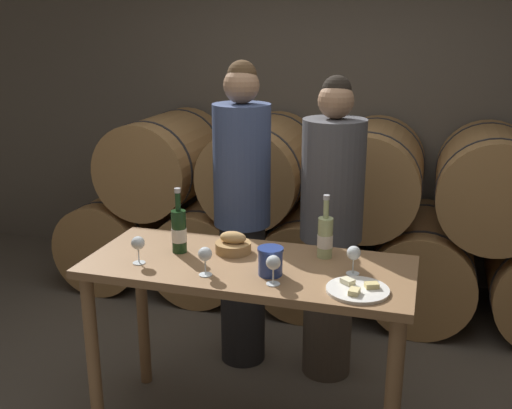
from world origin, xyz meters
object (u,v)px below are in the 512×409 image
object	(u,v)px
wine_bottle_red	(179,231)
wine_bottle_white	(325,237)
bread_basket	(233,244)
cheese_plate	(358,289)
person_left	(242,215)
person_right	(331,231)
wine_glass_left	(205,255)
wine_glass_center	(273,264)
blue_crock	(270,260)
wine_glass_far_left	(138,244)
wine_glass_right	(354,254)
tasting_table	(248,291)

from	to	relation	value
wine_bottle_red	wine_bottle_white	bearing A→B (deg)	10.98
bread_basket	cheese_plate	bearing A→B (deg)	-23.61
person_left	person_right	world-z (taller)	person_left
person_left	person_right	xyz separation A→B (m)	(0.52, -0.00, -0.05)
bread_basket	wine_glass_left	world-z (taller)	wine_glass_left
bread_basket	wine_glass_center	world-z (taller)	wine_glass_center
blue_crock	cheese_plate	bearing A→B (deg)	-9.59
wine_glass_center	wine_glass_far_left	bearing A→B (deg)	175.51
person_right	wine_bottle_white	xyz separation A→B (m)	(0.05, -0.49, 0.14)
blue_crock	wine_glass_right	size ratio (longest dim) A/B	0.96
wine_bottle_white	wine_bottle_red	bearing A→B (deg)	-169.02
person_left	wine_glass_right	size ratio (longest dim) A/B	13.64
tasting_table	blue_crock	size ratio (longest dim) A/B	12.02
wine_bottle_red	cheese_plate	distance (m)	0.93
tasting_table	blue_crock	distance (m)	0.27
person_left	person_right	size ratio (longest dim) A/B	1.04
person_left	wine_bottle_red	world-z (taller)	person_left
wine_glass_left	wine_glass_center	xyz separation A→B (m)	(0.31, -0.01, 0.00)
cheese_plate	wine_glass_right	world-z (taller)	wine_glass_right
person_right	wine_glass_left	bearing A→B (deg)	-116.17
bread_basket	wine_glass_far_left	xyz separation A→B (m)	(-0.38, -0.26, 0.05)
blue_crock	wine_glass_far_left	distance (m)	0.63
cheese_plate	wine_glass_far_left	distance (m)	1.02
cheese_plate	person_left	bearing A→B (deg)	132.78
tasting_table	person_right	xyz separation A→B (m)	(0.28, 0.67, 0.11)
wine_glass_far_left	wine_glass_left	bearing A→B (deg)	-6.94
wine_bottle_red	wine_glass_center	bearing A→B (deg)	-24.17
wine_bottle_white	wine_glass_center	size ratio (longest dim) A/B	2.33
wine_bottle_white	blue_crock	size ratio (longest dim) A/B	2.42
wine_glass_left	tasting_table	bearing A→B (deg)	52.86
wine_bottle_white	person_left	bearing A→B (deg)	139.42
wine_bottle_red	cheese_plate	size ratio (longest dim) A/B	1.22
person_right	wine_glass_left	size ratio (longest dim) A/B	13.12
tasting_table	bread_basket	distance (m)	0.24
person_left	wine_bottle_red	size ratio (longest dim) A/B	5.59
blue_crock	bread_basket	size ratio (longest dim) A/B	0.72
blue_crock	wine_glass_left	bearing A→B (deg)	-162.34
wine_bottle_white	wine_glass_center	world-z (taller)	wine_bottle_white
wine_glass_center	wine_glass_right	world-z (taller)	same
cheese_plate	tasting_table	bearing A→B (deg)	162.59
bread_basket	wine_glass_right	world-z (taller)	wine_glass_right
blue_crock	wine_glass_far_left	bearing A→B (deg)	-175.85
wine_bottle_red	wine_bottle_white	xyz separation A→B (m)	(0.69, 0.13, -0.01)
person_right	wine_bottle_red	world-z (taller)	person_right
wine_glass_far_left	wine_bottle_white	bearing A→B (deg)	21.64
wine_bottle_white	wine_glass_left	size ratio (longest dim) A/B	2.33
person_right	wine_glass_left	world-z (taller)	person_right
tasting_table	person_left	distance (m)	0.73
cheese_plate	wine_glass_left	size ratio (longest dim) A/B	2.00
person_right	cheese_plate	size ratio (longest dim) A/B	6.57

